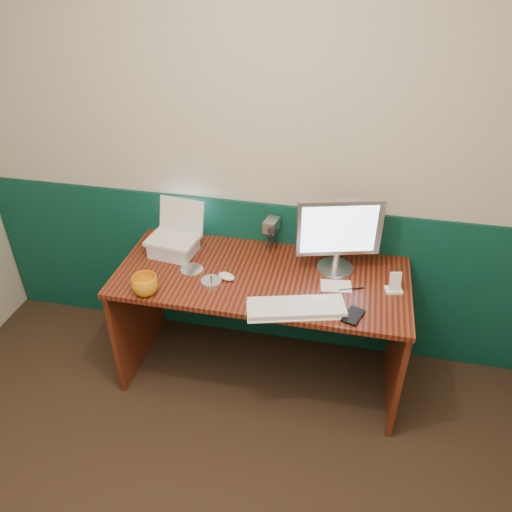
% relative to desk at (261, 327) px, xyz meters
% --- Properties ---
extents(back_wall, '(3.50, 0.04, 2.50)m').
position_rel_desk_xyz_m(back_wall, '(-0.13, 0.37, 0.88)').
color(back_wall, '#B9AF9D').
rests_on(back_wall, ground).
extents(wainscot, '(3.48, 0.02, 1.00)m').
position_rel_desk_xyz_m(wainscot, '(-0.13, 0.36, 0.12)').
color(wainscot, '#073127').
rests_on(wainscot, ground).
extents(desk, '(1.60, 0.70, 0.75)m').
position_rel_desk_xyz_m(desk, '(0.00, 0.00, 0.00)').
color(desk, '#390F0A').
rests_on(desk, ground).
extents(laptop_riser, '(0.26, 0.23, 0.08)m').
position_rel_desk_xyz_m(laptop_riser, '(-0.54, 0.11, 0.42)').
color(laptop_riser, silver).
rests_on(laptop_riser, desk).
extents(laptop, '(0.30, 0.24, 0.23)m').
position_rel_desk_xyz_m(laptop, '(-0.54, 0.11, 0.57)').
color(laptop, silver).
rests_on(laptop, laptop_riser).
extents(monitor, '(0.47, 0.24, 0.45)m').
position_rel_desk_xyz_m(monitor, '(0.39, 0.14, 0.60)').
color(monitor, '#BCBCC1').
rests_on(monitor, desk).
extents(keyboard, '(0.51, 0.28, 0.03)m').
position_rel_desk_xyz_m(keyboard, '(0.23, -0.26, 0.39)').
color(keyboard, white).
rests_on(keyboard, desk).
extents(mouse_right, '(0.13, 0.10, 0.04)m').
position_rel_desk_xyz_m(mouse_right, '(0.34, -0.18, 0.39)').
color(mouse_right, white).
rests_on(mouse_right, desk).
extents(mouse_left, '(0.11, 0.09, 0.03)m').
position_rel_desk_xyz_m(mouse_left, '(-0.18, -0.08, 0.39)').
color(mouse_left, silver).
rests_on(mouse_left, desk).
extents(mug, '(0.17, 0.17, 0.11)m').
position_rel_desk_xyz_m(mug, '(-0.55, -0.29, 0.43)').
color(mug, orange).
rests_on(mug, desk).
extents(camcorder, '(0.10, 0.13, 0.18)m').
position_rel_desk_xyz_m(camcorder, '(0.00, 0.27, 0.46)').
color(camcorder, '#A4A4A8').
rests_on(camcorder, desk).
extents(cd_spindle, '(0.11, 0.11, 0.02)m').
position_rel_desk_xyz_m(cd_spindle, '(-0.25, -0.14, 0.39)').
color(cd_spindle, silver).
rests_on(cd_spindle, desk).
extents(cd_loose_a, '(0.13, 0.13, 0.00)m').
position_rel_desk_xyz_m(cd_loose_a, '(-0.39, -0.03, 0.38)').
color(cd_loose_a, silver).
rests_on(cd_loose_a, desk).
extents(pen, '(0.13, 0.06, 0.01)m').
position_rel_desk_xyz_m(pen, '(0.49, -0.03, 0.38)').
color(pen, black).
rests_on(pen, desk).
extents(papers, '(0.17, 0.13, 0.00)m').
position_rel_desk_xyz_m(papers, '(0.41, -0.02, 0.38)').
color(papers, silver).
rests_on(papers, desk).
extents(dock, '(0.10, 0.08, 0.02)m').
position_rel_desk_xyz_m(dock, '(0.70, -0.00, 0.38)').
color(dock, white).
rests_on(dock, desk).
extents(music_player, '(0.06, 0.04, 0.10)m').
position_rel_desk_xyz_m(music_player, '(0.70, -0.00, 0.44)').
color(music_player, white).
rests_on(music_player, dock).
extents(pda, '(0.12, 0.15, 0.02)m').
position_rel_desk_xyz_m(pda, '(0.51, -0.26, 0.38)').
color(pda, black).
rests_on(pda, desk).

